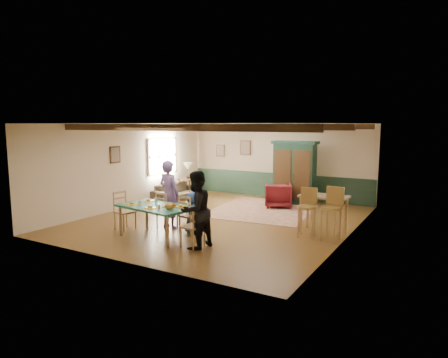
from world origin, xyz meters
The scene contains 35 objects.
floor centered at (0.00, 0.00, 0.00)m, with size 8.00×8.00×0.00m, color brown.
wall_back centered at (0.00, 4.00, 1.35)m, with size 7.00×0.02×2.70m, color beige.
wall_left centered at (-3.50, 0.00, 1.35)m, with size 0.02×8.00×2.70m, color beige.
wall_right centered at (3.50, 0.00, 1.35)m, with size 0.02×8.00×2.70m, color beige.
ceiling centered at (0.00, 0.00, 2.70)m, with size 7.00×8.00×0.02m, color beige.
wainscot_back centered at (0.00, 3.98, 0.45)m, with size 6.95×0.03×0.90m, color #1B3223.
ceiling_beam_front centered at (0.00, -2.30, 2.61)m, with size 6.95×0.16×0.16m, color black.
ceiling_beam_mid centered at (0.00, 0.40, 2.61)m, with size 6.95×0.16×0.16m, color black.
ceiling_beam_back centered at (0.00, 3.00, 2.61)m, with size 6.95×0.16×0.16m, color black.
window_left centered at (-3.47, 1.70, 1.55)m, with size 0.06×1.60×1.30m, color white, non-canonical shape.
picture_left_wall centered at (-3.47, -0.60, 1.75)m, with size 0.04×0.42×0.52m, color gray, non-canonical shape.
picture_back_a centered at (-1.30, 3.97, 1.80)m, with size 0.45×0.04×0.55m, color gray, non-canonical shape.
picture_back_b centered at (-2.40, 3.97, 1.65)m, with size 0.38×0.04×0.48m, color gray, non-canonical shape.
dining_table centered at (-0.43, -2.36, 0.39)m, with size 1.85×1.03×0.77m, color #1E604D, non-canonical shape.
dining_chair_far_left centered at (-0.73, -1.57, 0.49)m, with size 0.43×0.45×0.98m, color #A98054, non-canonical shape.
dining_chair_far_right centered at (0.09, -1.69, 0.49)m, with size 0.43×0.45×0.98m, color #A98054, non-canonical shape.
dining_chair_end_left centered at (-1.60, -2.18, 0.49)m, with size 0.43×0.45×0.98m, color #A98054, non-canonical shape.
dining_chair_end_right centered at (0.74, -2.53, 0.49)m, with size 0.43×0.45×0.98m, color #A98054, non-canonical shape.
person_man centered at (-0.72, -1.48, 0.89)m, with size 0.65×0.42×1.77m, color #7B5A9A.
person_woman centered at (0.84, -2.55, 0.85)m, with size 0.82×0.64×1.69m, color black.
person_child centered at (0.10, -1.61, 0.52)m, with size 0.50×0.33×1.03m, color navy.
cat centered at (0.11, -2.54, 0.86)m, with size 0.37×0.14×0.18m, color orange, non-canonical shape.
place_setting_near_left centered at (-1.03, -2.53, 0.83)m, with size 0.41×0.31×0.11m, color gold, non-canonical shape.
place_setting_near_center centered at (-0.37, -2.63, 0.83)m, with size 0.41×0.31×0.11m, color gold, non-canonical shape.
place_setting_far_left centered at (-0.95, -2.02, 0.83)m, with size 0.41×0.31×0.11m, color gold, non-canonical shape.
place_setting_far_right centered at (0.17, -2.19, 0.83)m, with size 0.41×0.31×0.11m, color gold, non-canonical shape.
area_rug centered at (0.48, 1.78, 0.01)m, with size 2.98×3.54×0.01m, color #C8B691.
armoire centered at (0.95, 3.22, 1.06)m, with size 1.50×0.60×2.12m, color black.
armchair centered at (0.70, 2.40, 0.39)m, with size 0.83×0.86×0.78m, color #490E16.
sofa centered at (-2.98, 1.82, 0.29)m, with size 1.96×0.77×0.57m, color #3B3124.
end_table centered at (-2.96, 2.52, 0.33)m, with size 0.54×0.54×0.67m, color black, non-canonical shape.
table_lamp centered at (-2.96, 2.52, 0.97)m, with size 0.34×0.34×0.61m, color tan, non-canonical shape.
counter_table centered at (2.88, 0.04, 0.47)m, with size 1.14×0.66×0.95m, color #BCAA92, non-canonical shape.
bar_stool_left centered at (2.64, -0.53, 0.59)m, with size 0.42×0.46×1.18m, color olive, non-canonical shape.
bar_stool_right centered at (3.22, -0.53, 0.62)m, with size 0.44×0.49×1.25m, color olive, non-canonical shape.
Camera 1 is at (5.59, -9.54, 2.69)m, focal length 32.00 mm.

